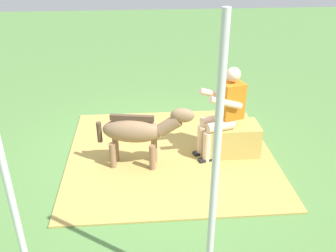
# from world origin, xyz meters

# --- Properties ---
(ground_plane) EXTENTS (24.00, 24.00, 0.00)m
(ground_plane) POSITION_xyz_m (0.00, 0.00, 0.00)
(ground_plane) COLOR #568442
(hay_patch) EXTENTS (3.04, 2.92, 0.02)m
(hay_patch) POSITION_xyz_m (-0.28, 0.00, 0.01)
(hay_patch) COLOR tan
(hay_patch) RESTS_ON ground
(hay_bale) EXTENTS (0.79, 0.45, 0.48)m
(hay_bale) POSITION_xyz_m (-1.19, 0.03, 0.24)
(hay_bale) COLOR tan
(hay_bale) RESTS_ON ground
(person_seated) EXTENTS (0.71, 0.53, 1.36)m
(person_seated) POSITION_xyz_m (-1.03, 0.06, 0.76)
(person_seated) COLOR beige
(person_seated) RESTS_ON ground
(pony_standing) EXTENTS (1.34, 0.46, 0.93)m
(pony_standing) POSITION_xyz_m (0.18, 0.25, 0.57)
(pony_standing) COLOR #8C6B4C
(pony_standing) RESTS_ON ground
(soda_bottle) EXTENTS (0.07, 0.07, 0.29)m
(soda_bottle) POSITION_xyz_m (-1.64, -0.36, 0.14)
(soda_bottle) COLOR brown
(soda_bottle) RESTS_ON ground
(tent_pole_left) EXTENTS (0.06, 0.06, 2.58)m
(tent_pole_left) POSITION_xyz_m (-0.40, 2.45, 1.29)
(tent_pole_left) COLOR silver
(tent_pole_left) RESTS_ON ground
(tent_pole_right) EXTENTS (0.06, 0.06, 2.58)m
(tent_pole_right) POSITION_xyz_m (1.23, 2.24, 1.29)
(tent_pole_right) COLOR silver
(tent_pole_right) RESTS_ON ground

